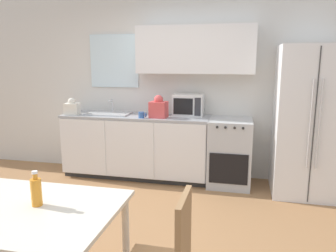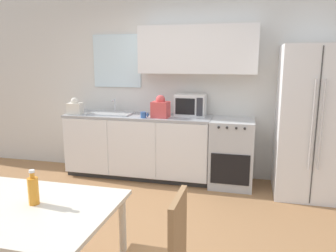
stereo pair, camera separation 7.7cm
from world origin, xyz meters
name	(u,v)px [view 1 (the left image)]	position (x,y,z in m)	size (l,w,h in m)	color
ground_plane	(116,238)	(0.00, 0.00, 0.00)	(12.00, 12.00, 0.00)	#9E7047
wall_back	(168,80)	(0.06, 2.03, 1.43)	(12.00, 0.38, 2.70)	silver
kitchen_counter	(136,146)	(-0.35, 1.73, 0.47)	(2.16, 0.61, 0.94)	#333333
oven_range	(230,152)	(1.02, 1.72, 0.46)	(0.58, 0.64, 0.93)	#B7BABC
refrigerator	(308,121)	(1.99, 1.64, 0.96)	(0.81, 0.82, 1.91)	white
kitchen_sink	(109,113)	(-0.77, 1.74, 0.95)	(0.64, 0.39, 0.21)	#B7BABC
microwave	(188,105)	(0.41, 1.84, 1.09)	(0.42, 0.32, 0.31)	silver
coffee_mug	(142,115)	(-0.19, 1.52, 0.98)	(0.11, 0.08, 0.08)	#335999
grocery_bag_0	(72,107)	(-1.29, 1.59, 1.04)	(0.23, 0.20, 0.25)	silver
grocery_bag_1	(159,108)	(0.02, 1.62, 1.07)	(0.24, 0.21, 0.32)	#D14C4C
dining_table	(25,221)	(-0.26, -0.97, 0.65)	(1.26, 0.92, 0.75)	beige
drink_bottle	(36,191)	(-0.19, -0.91, 0.85)	(0.07, 0.07, 0.25)	orange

